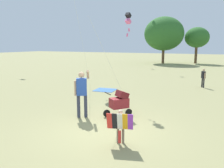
{
  "coord_description": "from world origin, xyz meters",
  "views": [
    {
      "loc": [
        3.17,
        -6.0,
        2.7
      ],
      "look_at": [
        -0.31,
        1.12,
        1.3
      ],
      "focal_mm": 36.36,
      "sensor_mm": 36.0,
      "label": 1
    }
  ],
  "objects_px": {
    "person_adult_flyer": "(82,90)",
    "picnic_blanket": "(105,90)",
    "child_with_butterfly_kite": "(120,123)",
    "kite_adult_black": "(128,20)",
    "stroller": "(120,102)",
    "person_red_shirt": "(203,76)"
  },
  "relations": [
    {
      "from": "kite_adult_black",
      "to": "picnic_blanket",
      "type": "bearing_deg",
      "value": 136.15
    },
    {
      "from": "stroller",
      "to": "picnic_blanket",
      "type": "relative_size",
      "value": 0.86
    },
    {
      "from": "child_with_butterfly_kite",
      "to": "person_adult_flyer",
      "type": "height_order",
      "value": "person_adult_flyer"
    },
    {
      "from": "person_adult_flyer",
      "to": "child_with_butterfly_kite",
      "type": "bearing_deg",
      "value": -33.73
    },
    {
      "from": "child_with_butterfly_kite",
      "to": "person_red_shirt",
      "type": "xyz_separation_m",
      "value": [
        1.35,
        9.73,
        0.12
      ]
    },
    {
      "from": "picnic_blanket",
      "to": "stroller",
      "type": "bearing_deg",
      "value": -56.21
    },
    {
      "from": "child_with_butterfly_kite",
      "to": "picnic_blanket",
      "type": "height_order",
      "value": "child_with_butterfly_kite"
    },
    {
      "from": "person_adult_flyer",
      "to": "picnic_blanket",
      "type": "distance_m",
      "value": 5.17
    },
    {
      "from": "person_adult_flyer",
      "to": "picnic_blanket",
      "type": "height_order",
      "value": "person_adult_flyer"
    },
    {
      "from": "person_red_shirt",
      "to": "picnic_blanket",
      "type": "height_order",
      "value": "person_red_shirt"
    },
    {
      "from": "person_adult_flyer",
      "to": "person_red_shirt",
      "type": "bearing_deg",
      "value": 66.65
    },
    {
      "from": "child_with_butterfly_kite",
      "to": "picnic_blanket",
      "type": "xyz_separation_m",
      "value": [
        -3.78,
        6.29,
        -0.58
      ]
    },
    {
      "from": "child_with_butterfly_kite",
      "to": "stroller",
      "type": "height_order",
      "value": "stroller"
    },
    {
      "from": "child_with_butterfly_kite",
      "to": "kite_adult_black",
      "type": "bearing_deg",
      "value": 109.93
    },
    {
      "from": "person_red_shirt",
      "to": "person_adult_flyer",
      "type": "bearing_deg",
      "value": -113.35
    },
    {
      "from": "person_adult_flyer",
      "to": "person_red_shirt",
      "type": "height_order",
      "value": "person_adult_flyer"
    },
    {
      "from": "child_with_butterfly_kite",
      "to": "kite_adult_black",
      "type": "xyz_separation_m",
      "value": [
        -1.48,
        4.08,
        3.16
      ]
    },
    {
      "from": "person_adult_flyer",
      "to": "picnic_blanket",
      "type": "xyz_separation_m",
      "value": [
        -1.57,
        4.82,
        -1.02
      ]
    },
    {
      "from": "kite_adult_black",
      "to": "person_red_shirt",
      "type": "bearing_deg",
      "value": 63.37
    },
    {
      "from": "picnic_blanket",
      "to": "person_red_shirt",
      "type": "bearing_deg",
      "value": 33.78
    },
    {
      "from": "person_adult_flyer",
      "to": "person_red_shirt",
      "type": "relative_size",
      "value": 1.5
    },
    {
      "from": "child_with_butterfly_kite",
      "to": "picnic_blanket",
      "type": "distance_m",
      "value": 7.36
    }
  ]
}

